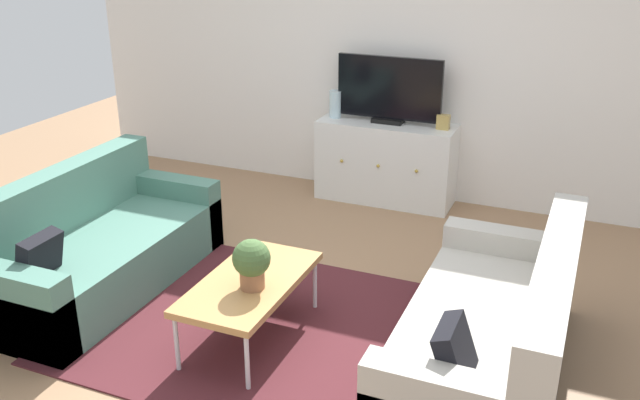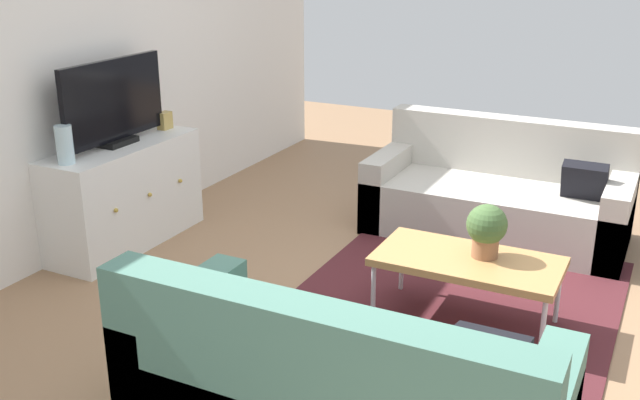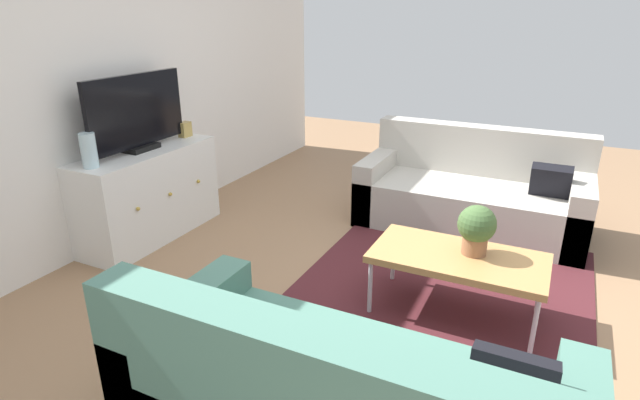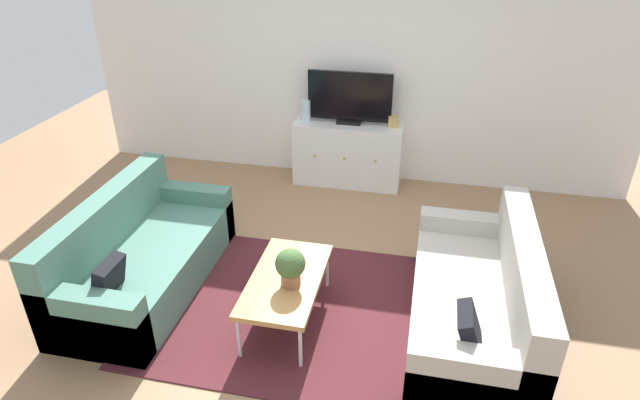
% 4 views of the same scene
% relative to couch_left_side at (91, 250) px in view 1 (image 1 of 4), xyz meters
% --- Properties ---
extents(ground_plane, '(10.00, 10.00, 0.00)m').
position_rel_couch_left_side_xyz_m(ground_plane, '(1.44, 0.10, -0.27)').
color(ground_plane, '#997251').
extents(wall_back, '(6.40, 0.12, 2.70)m').
position_rel_couch_left_side_xyz_m(wall_back, '(1.44, 2.65, 1.08)').
color(wall_back, white).
rests_on(wall_back, ground_plane).
extents(area_rug, '(2.50, 1.90, 0.01)m').
position_rel_couch_left_side_xyz_m(area_rug, '(1.44, -0.05, -0.27)').
color(area_rug, '#4C1E23').
rests_on(area_rug, ground_plane).
extents(couch_left_side, '(0.87, 1.87, 0.84)m').
position_rel_couch_left_side_xyz_m(couch_left_side, '(0.00, 0.00, 0.00)').
color(couch_left_side, '#4C7A6B').
rests_on(couch_left_side, ground_plane).
extents(couch_right_side, '(0.87, 1.87, 0.84)m').
position_rel_couch_left_side_xyz_m(couch_right_side, '(2.88, 0.00, 0.00)').
color(couch_right_side, '#B2ADA3').
rests_on(couch_right_side, ground_plane).
extents(coffee_table, '(0.54, 1.04, 0.41)m').
position_rel_couch_left_side_xyz_m(coffee_table, '(1.38, -0.17, 0.11)').
color(coffee_table, '#B7844C').
rests_on(coffee_table, ground_plane).
extents(potted_plant, '(0.23, 0.23, 0.31)m').
position_rel_couch_left_side_xyz_m(potted_plant, '(1.44, -0.25, 0.31)').
color(potted_plant, '#936042').
rests_on(potted_plant, coffee_table).
extents(tv_console, '(1.26, 0.47, 0.75)m').
position_rel_couch_left_side_xyz_m(tv_console, '(1.44, 2.37, 0.10)').
color(tv_console, white).
rests_on(tv_console, ground_plane).
extents(flat_screen_tv, '(0.96, 0.16, 0.60)m').
position_rel_couch_left_side_xyz_m(flat_screen_tv, '(1.44, 2.39, 0.77)').
color(flat_screen_tv, black).
rests_on(flat_screen_tv, tv_console).
extents(glass_vase, '(0.11, 0.11, 0.25)m').
position_rel_couch_left_side_xyz_m(glass_vase, '(0.93, 2.37, 0.60)').
color(glass_vase, silver).
rests_on(glass_vase, tv_console).
extents(mantel_clock, '(0.11, 0.07, 0.13)m').
position_rel_couch_left_side_xyz_m(mantel_clock, '(1.95, 2.37, 0.54)').
color(mantel_clock, tan).
rests_on(mantel_clock, tv_console).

